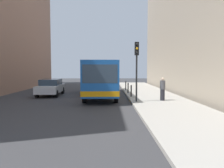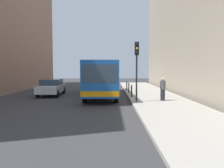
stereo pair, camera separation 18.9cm
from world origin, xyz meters
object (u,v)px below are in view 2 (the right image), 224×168
at_px(traffic_light, 136,60).
at_px(bollard_far, 126,86).
at_px(bollard_mid, 128,88).
at_px(pedestrian_near_signal, 162,89).
at_px(car_behind_bus, 104,81).
at_px(car_beside_bus, 51,87).
at_px(bus, 101,77).
at_px(bollard_near, 131,91).

relative_size(traffic_light, bollard_far, 4.32).
distance_m(bollard_mid, bollard_far, 2.96).
relative_size(traffic_light, pedestrian_near_signal, 2.48).
bearing_deg(car_behind_bus, car_beside_bus, 67.80).
height_order(bus, bollard_mid, bus).
height_order(bus, traffic_light, traffic_light).
xyz_separation_m(traffic_light, pedestrian_near_signal, (1.94, 0.50, -2.03)).
xyz_separation_m(bus, car_beside_bus, (-4.56, 0.42, -0.94)).
bearing_deg(bus, bollard_far, -123.70).
bearing_deg(bus, car_beside_bus, -7.03).
xyz_separation_m(car_behind_bus, pedestrian_near_signal, (4.66, -15.36, 0.19)).
height_order(bollard_far, pedestrian_near_signal, pedestrian_near_signal).
height_order(bus, pedestrian_near_signal, bus).
height_order(traffic_light, bollard_far, traffic_light).
relative_size(bus, car_beside_bus, 2.49).
relative_size(bollard_mid, pedestrian_near_signal, 0.57).
bearing_deg(bollard_far, car_behind_bus, 109.87).
bearing_deg(bollard_far, car_beside_bus, -152.59).
height_order(car_behind_bus, pedestrian_near_signal, pedestrian_near_signal).
bearing_deg(car_behind_bus, traffic_light, 99.85).
bearing_deg(bollard_mid, bus, -155.91).
xyz_separation_m(car_beside_bus, bollard_mid, (7.12, 0.73, -0.16)).
height_order(traffic_light, pedestrian_near_signal, traffic_light).
bearing_deg(bollard_near, car_behind_bus, 101.26).
xyz_separation_m(car_behind_bus, traffic_light, (2.73, -15.86, 2.22)).
bearing_deg(car_beside_bus, pedestrian_near_signal, 152.58).
bearing_deg(bus, car_behind_bus, -91.45).
bearing_deg(bus, traffic_light, 118.83).
bearing_deg(bollard_far, bollard_mid, -90.00).
height_order(bollard_near, pedestrian_near_signal, pedestrian_near_signal).
distance_m(traffic_light, bollard_near, 3.58).
height_order(car_beside_bus, bollard_far, car_beside_bus).
bearing_deg(bollard_far, pedestrian_near_signal, -75.88).
xyz_separation_m(car_beside_bus, car_behind_bus, (4.49, 10.95, 0.00)).
distance_m(car_behind_bus, pedestrian_near_signal, 16.05).
bearing_deg(car_behind_bus, bollard_mid, 104.50).
xyz_separation_m(car_behind_bus, bollard_far, (2.63, -7.26, -0.16)).
bearing_deg(pedestrian_near_signal, bus, -3.65).
bearing_deg(pedestrian_near_signal, bollard_far, -38.57).
xyz_separation_m(bollard_mid, pedestrian_near_signal, (2.04, -5.13, 0.35)).
height_order(car_beside_bus, pedestrian_near_signal, pedestrian_near_signal).
xyz_separation_m(bollard_mid, bollard_far, (0.00, 2.96, 0.00)).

